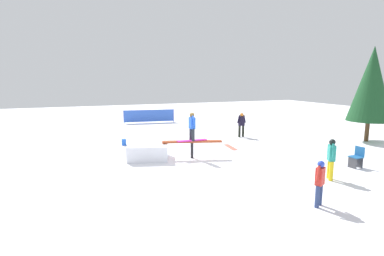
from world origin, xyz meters
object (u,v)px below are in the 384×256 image
Objects in this scene: bystander_red at (320,181)px; loose_snowboard_coral at (230,147)px; bystander_black at (241,124)px; bystander_teal at (331,157)px; folding_chair at (357,158)px; pine_tree_near at (371,84)px; backpack_on_snow at (124,142)px; rail_feature at (192,143)px; main_rider_on_rail at (192,127)px.

bystander_red reaches higher than loose_snowboard_coral.
bystander_black is 8.39m from bystander_teal.
bystander_black is at bearing -174.14° from folding_chair.
folding_chair is at bearing -144.71° from pine_tree_near.
pine_tree_near is (13.56, -4.19, 3.18)m from backpack_on_snow.
bystander_red is 0.97× the size of loose_snowboard_coral.
folding_chair is at bearing -131.02° from backpack_on_snow.
folding_chair is at bearing 93.81° from bystander_black.
rail_feature is at bearing -125.87° from folding_chair.
bystander_black is at bearing 148.22° from pine_tree_near.
backpack_on_snow is (-2.53, 3.95, -1.31)m from main_rider_on_rail.
main_rider_on_rail is at bearing 122.08° from loose_snowboard_coral.
main_rider_on_rail reaches higher than bystander_black.
rail_feature is 0.77m from main_rider_on_rail.
main_rider_on_rail reaches higher than bystander_teal.
bystander_teal is at bearing -164.51° from loose_snowboard_coral.
rail_feature is 2.00× the size of bystander_red.
folding_chair is at bearing -17.07° from rail_feature.
loose_snowboard_coral is at bearing 44.97° from bystander_black.
bystander_black is 3.24m from loose_snowboard_coral.
rail_feature is at bearing 122.08° from loose_snowboard_coral.
bystander_red is (1.44, -6.34, 0.06)m from rail_feature.
bystander_red reaches higher than rail_feature.
main_rider_on_rail is 6.54m from bystander_red.
bystander_red is at bearing -156.54° from backpack_on_snow.
bystander_black is at bearing 23.88° from bystander_teal.
pine_tree_near is (9.59, 6.10, 2.59)m from bystander_red.
loose_snowboard_coral is at bearing 40.35° from bystander_teal.
pine_tree_near is at bearing 0.39° from main_rider_on_rail.
main_rider_on_rail reaches higher than rail_feature.
bystander_black is 1.13× the size of bystander_red.
bystander_teal is 1.72× the size of folding_chair.
bystander_teal is 10.61m from backpack_on_snow.
main_rider_on_rail is at bearing -125.87° from folding_chair.
bystander_black is 0.28× the size of pine_tree_near.
main_rider_on_rail reaches higher than loose_snowboard_coral.
bystander_teal is 2.38m from folding_chair.
folding_chair is at bearing -39.26° from bystander_teal.
rail_feature is 6.51m from bystander_red.
bystander_teal is at bearing -73.14° from folding_chair.
backpack_on_snow is (-7.33, 0.33, -0.69)m from bystander_black.
bystander_black is 7.74m from pine_tree_near.
rail_feature is 1.80× the size of bystander_teal.
main_rider_on_rail is 0.93× the size of bystander_black.
bystander_teal is (3.60, -4.68, -0.63)m from main_rider_on_rail.
bystander_teal is 4.45× the size of backpack_on_snow.
pine_tree_near is at bearing 15.76° from rail_feature.
rail_feature is 1.93× the size of loose_snowboard_coral.
loose_snowboard_coral is (2.74, 1.27, -1.46)m from main_rider_on_rail.
backpack_on_snow is (-8.35, 7.88, -0.24)m from folding_chair.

